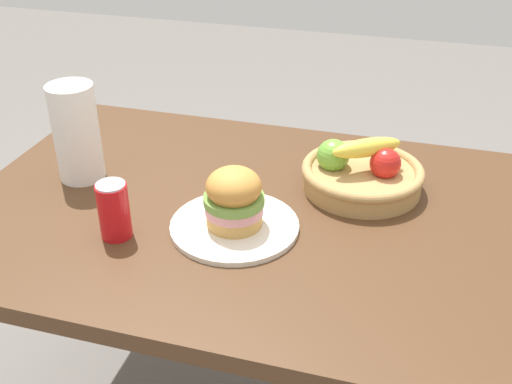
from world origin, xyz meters
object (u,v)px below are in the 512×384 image
Objects in this scene: soda_can at (114,210)px; fruit_basket at (362,173)px; plate at (235,226)px; paper_towel_roll at (76,133)px; sandwich at (234,198)px.

soda_can is 0.58m from fruit_basket.
fruit_basket is (0.24, 0.25, 0.04)m from plate.
soda_can is 0.53× the size of paper_towel_roll.
fruit_basket is at bearing 35.94° from soda_can.
paper_towel_roll is (-0.20, 0.21, 0.06)m from soda_can.
paper_towel_roll reaches higher than fruit_basket.
fruit_basket is 0.69m from paper_towel_roll.
plate is at bearing 22.08° from soda_can.
plate is at bearing -14.82° from paper_towel_roll.
soda_can reaches higher than plate.
sandwich is at bearing -134.00° from fruit_basket.
paper_towel_roll is at bearing 165.18° from plate.
sandwich is at bearing -14.82° from paper_towel_roll.
sandwich is 0.45m from paper_towel_roll.
plate is at bearing -134.00° from fruit_basket.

